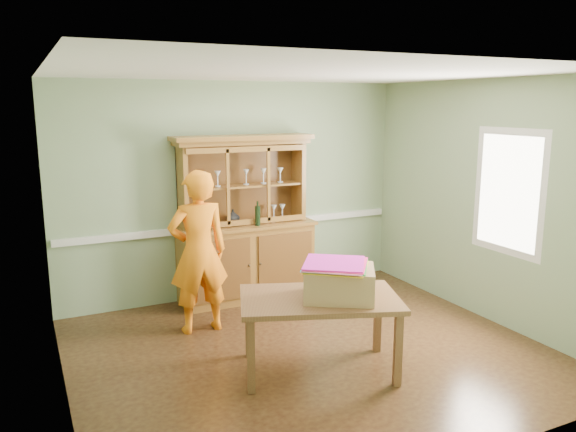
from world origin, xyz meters
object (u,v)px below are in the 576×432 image
china_hutch (245,242)px  cardboard_box (339,283)px  person (198,252)px  dining_table (320,306)px

china_hutch → cardboard_box: china_hutch is taller
china_hutch → person: size_ratio=1.17×
dining_table → person: 1.57m
china_hutch → person: 1.14m
china_hutch → cardboard_box: (0.01, -2.26, 0.13)m
china_hutch → person: bearing=-137.4°
china_hutch → person: (-0.83, -0.77, 0.16)m
dining_table → cardboard_box: cardboard_box is taller
china_hutch → dining_table: size_ratio=1.26×
dining_table → person: (-0.71, 1.38, 0.25)m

